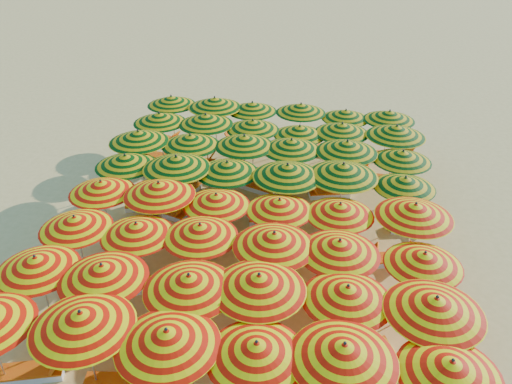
{
  "coord_description": "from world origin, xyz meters",
  "views": [
    {
      "loc": [
        2.35,
        -14.93,
        10.91
      ],
      "look_at": [
        0.0,
        0.5,
        1.6
      ],
      "focal_mm": 35.0,
      "sensor_mm": 36.0,
      "label": 1
    }
  ],
  "objects_px": {
    "umbrella_14": "(200,231)",
    "umbrella_33": "(291,145)",
    "umbrella_6": "(36,264)",
    "umbrella_40": "(342,128)",
    "umbrella_24": "(125,160)",
    "umbrella_35": "(403,156)",
    "lounger_9": "(350,299)",
    "umbrella_31": "(190,140)",
    "lounger_6": "(178,337)",
    "umbrella_42": "(171,101)",
    "lounger_21": "(153,156)",
    "umbrella_45": "(301,108)",
    "umbrella_11": "(435,305)",
    "umbrella_32": "(244,141)",
    "umbrella_3": "(257,350)",
    "umbrella_16": "(339,247)",
    "umbrella_12": "(75,223)",
    "umbrella_13": "(137,229)",
    "umbrella_2": "(167,338)",
    "umbrella_41": "(396,131)",
    "lounger_17": "(413,226)",
    "umbrella_15": "(274,240)",
    "umbrella_27": "(287,171)",
    "umbrella_17": "(424,259)",
    "umbrella_19": "(159,189)",
    "lounger_1": "(120,384)",
    "lounger_12": "(353,256)",
    "umbrella_21": "(280,205)",
    "umbrella_9": "(259,282)",
    "umbrella_25": "(176,162)",
    "lounger_29": "(396,154)",
    "lounger_14": "(146,204)",
    "umbrella_8": "(189,282)",
    "lounger_10": "(126,234)",
    "umbrella_4": "(344,352)",
    "lounger_8": "(161,282)",
    "lounger_15": "(169,212)",
    "lounger_27": "(241,143)",
    "umbrella_20": "(216,200)",
    "umbrella_28": "(343,170)",
    "lounger_19": "(257,187)",
    "umbrella_47": "(389,116)",
    "lounger_25": "(376,178)",
    "umbrella_23": "(415,211)",
    "umbrella_34": "(347,147)",
    "lounger_23": "(309,173)",
    "beachgoer_a": "(289,230)",
    "umbrella_38": "(253,125)",
    "lounger_0": "(32,372)",
    "umbrella_29": "(405,183)",
    "umbrella_44": "(252,107)",
    "umbrella_26": "(227,167)",
    "lounger_7": "(359,352)",
    "lounger_11": "(265,248)",
    "umbrella_1": "(81,320)"
  },
  "relations": [
    {
      "from": "umbrella_14",
      "to": "umbrella_33",
      "type": "xyz_separation_m",
      "value": [
        2.2,
        6.32,
        0.06
      ]
    },
    {
      "from": "umbrella_6",
      "to": "umbrella_40",
      "type": "relative_size",
      "value": 0.81
    },
    {
      "from": "umbrella_24",
      "to": "umbrella_40",
      "type": "distance_m",
      "value": 9.22
    },
    {
      "from": "umbrella_35",
      "to": "lounger_9",
      "type": "xyz_separation_m",
      "value": [
        -1.9,
        -6.24,
        -1.99
      ]
    },
    {
      "from": "umbrella_31",
      "to": "lounger_6",
      "type": "bearing_deg",
      "value": -78.17
    },
    {
      "from": "umbrella_42",
      "to": "lounger_21",
      "type": "xyz_separation_m",
      "value": [
        -0.47,
        -1.99,
        -2.07
      ]
    },
    {
      "from": "umbrella_45",
      "to": "umbrella_11",
      "type": "bearing_deg",
      "value": -71.8
    },
    {
      "from": "umbrella_24",
      "to": "umbrella_32",
      "type": "distance_m",
      "value": 4.78
    },
    {
      "from": "umbrella_3",
      "to": "umbrella_16",
      "type": "bearing_deg",
      "value": 66.09
    },
    {
      "from": "umbrella_12",
      "to": "umbrella_13",
      "type": "xyz_separation_m",
      "value": [
        2.02,
        -0.05,
        -0.01
      ]
    },
    {
      "from": "umbrella_2",
      "to": "umbrella_31",
      "type": "height_order",
      "value": "umbrella_2"
    },
    {
      "from": "umbrella_41",
      "to": "lounger_17",
      "type": "relative_size",
      "value": 1.84
    },
    {
      "from": "umbrella_15",
      "to": "umbrella_27",
      "type": "xyz_separation_m",
      "value": [
        -0.02,
        4.12,
        0.08
      ]
    },
    {
      "from": "umbrella_17",
      "to": "lounger_6",
      "type": "height_order",
      "value": "umbrella_17"
    },
    {
      "from": "umbrella_24",
      "to": "umbrella_45",
      "type": "bearing_deg",
      "value": 45.65
    },
    {
      "from": "umbrella_19",
      "to": "lounger_1",
      "type": "distance_m",
      "value": 6.56
    },
    {
      "from": "lounger_12",
      "to": "umbrella_21",
      "type": "bearing_deg",
      "value": -171.43
    },
    {
      "from": "umbrella_9",
      "to": "umbrella_25",
      "type": "bearing_deg",
      "value": 123.36
    },
    {
      "from": "lounger_29",
      "to": "umbrella_40",
      "type": "bearing_deg",
      "value": -154.42
    },
    {
      "from": "lounger_14",
      "to": "lounger_17",
      "type": "distance_m",
      "value": 10.53
    },
    {
      "from": "umbrella_8",
      "to": "lounger_10",
      "type": "xyz_separation_m",
      "value": [
        -3.81,
        4.58,
        -2.14
      ]
    },
    {
      "from": "umbrella_4",
      "to": "umbrella_3",
      "type": "bearing_deg",
      "value": -175.94
    },
    {
      "from": "lounger_8",
      "to": "lounger_15",
      "type": "distance_m",
      "value": 4.18
    },
    {
      "from": "lounger_27",
      "to": "umbrella_20",
      "type": "bearing_deg",
      "value": 111.66
    },
    {
      "from": "umbrella_19",
      "to": "umbrella_28",
      "type": "height_order",
      "value": "umbrella_28"
    },
    {
      "from": "lounger_27",
      "to": "lounger_19",
      "type": "bearing_deg",
      "value": 125.7
    },
    {
      "from": "lounger_10",
      "to": "lounger_19",
      "type": "xyz_separation_m",
      "value": [
        4.26,
        4.2,
        0.0
      ]
    },
    {
      "from": "umbrella_32",
      "to": "umbrella_47",
      "type": "xyz_separation_m",
      "value": [
        6.09,
        3.91,
        -0.09
      ]
    },
    {
      "from": "lounger_15",
      "to": "lounger_25",
      "type": "distance_m",
      "value": 9.15
    },
    {
      "from": "umbrella_15",
      "to": "lounger_29",
      "type": "xyz_separation_m",
      "value": [
        4.67,
        10.66,
        -2.14
      ]
    },
    {
      "from": "umbrella_41",
      "to": "umbrella_15",
      "type": "bearing_deg",
      "value": -116.6
    },
    {
      "from": "umbrella_23",
      "to": "umbrella_21",
      "type": "bearing_deg",
      "value": 179.77
    },
    {
      "from": "umbrella_34",
      "to": "umbrella_27",
      "type": "bearing_deg",
      "value": -130.94
    },
    {
      "from": "lounger_8",
      "to": "lounger_23",
      "type": "xyz_separation_m",
      "value": [
        4.27,
        8.12,
        0.0
      ]
    },
    {
      "from": "umbrella_17",
      "to": "beachgoer_a",
      "type": "bearing_deg",
      "value": 146.26
    },
    {
      "from": "umbrella_34",
      "to": "lounger_9",
      "type": "height_order",
      "value": "umbrella_34"
    },
    {
      "from": "umbrella_33",
      "to": "umbrella_9",
      "type": "bearing_deg",
      "value": -90.47
    },
    {
      "from": "umbrella_13",
      "to": "lounger_8",
      "type": "height_order",
      "value": "umbrella_13"
    },
    {
      "from": "umbrella_33",
      "to": "lounger_23",
      "type": "height_order",
      "value": "umbrella_33"
    },
    {
      "from": "lounger_1",
      "to": "umbrella_8",
      "type": "bearing_deg",
      "value": 40.07
    },
    {
      "from": "umbrella_38",
      "to": "lounger_0",
      "type": "relative_size",
      "value": 1.36
    },
    {
      "from": "umbrella_27",
      "to": "lounger_1",
      "type": "xyz_separation_m",
      "value": [
        -3.47,
        -8.0,
        -2.22
      ]
    },
    {
      "from": "umbrella_29",
      "to": "umbrella_23",
      "type": "bearing_deg",
      "value": -88.88
    },
    {
      "from": "umbrella_41",
      "to": "umbrella_44",
      "type": "bearing_deg",
      "value": 160.97
    },
    {
      "from": "lounger_6",
      "to": "umbrella_26",
      "type": "bearing_deg",
      "value": 106.59
    },
    {
      "from": "umbrella_4",
      "to": "umbrella_38",
      "type": "distance_m",
      "value": 12.99
    },
    {
      "from": "umbrella_8",
      "to": "lounger_7",
      "type": "height_order",
      "value": "umbrella_8"
    },
    {
      "from": "umbrella_24",
      "to": "lounger_11",
      "type": "relative_size",
      "value": 1.64
    },
    {
      "from": "umbrella_9",
      "to": "lounger_25",
      "type": "distance_m",
      "value": 10.95
    },
    {
      "from": "umbrella_1",
      "to": "umbrella_25",
      "type": "xyz_separation_m",
      "value": [
        -0.07,
        8.02,
        0.04
      ]
    }
  ]
}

